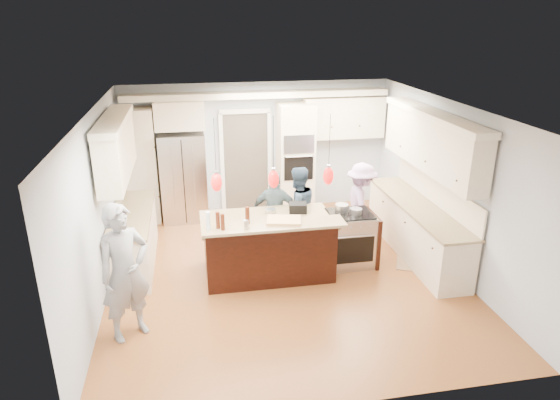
{
  "coord_description": "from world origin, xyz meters",
  "views": [
    {
      "loc": [
        -1.36,
        -7.1,
        4.0
      ],
      "look_at": [
        0.0,
        0.35,
        1.15
      ],
      "focal_mm": 32.0,
      "sensor_mm": 36.0,
      "label": 1
    }
  ],
  "objects_px": {
    "person_far_left": "(297,209)",
    "kitchen_island": "(268,246)",
    "island_range": "(350,238)",
    "person_bar_end": "(125,273)",
    "refrigerator": "(184,177)"
  },
  "relations": [
    {
      "from": "person_far_left",
      "to": "kitchen_island",
      "type": "bearing_deg",
      "value": 30.2
    },
    {
      "from": "refrigerator",
      "to": "kitchen_island",
      "type": "height_order",
      "value": "refrigerator"
    },
    {
      "from": "person_bar_end",
      "to": "island_range",
      "type": "bearing_deg",
      "value": -10.99
    },
    {
      "from": "refrigerator",
      "to": "island_range",
      "type": "relative_size",
      "value": 1.96
    },
    {
      "from": "refrigerator",
      "to": "person_bar_end",
      "type": "relative_size",
      "value": 0.97
    },
    {
      "from": "island_range",
      "to": "person_bar_end",
      "type": "bearing_deg",
      "value": -157.72
    },
    {
      "from": "island_range",
      "to": "person_far_left",
      "type": "height_order",
      "value": "person_far_left"
    },
    {
      "from": "kitchen_island",
      "to": "person_far_left",
      "type": "height_order",
      "value": "person_far_left"
    },
    {
      "from": "person_far_left",
      "to": "person_bar_end",
      "type": "bearing_deg",
      "value": 18.15
    },
    {
      "from": "person_bar_end",
      "to": "person_far_left",
      "type": "distance_m",
      "value": 3.43
    },
    {
      "from": "island_range",
      "to": "person_far_left",
      "type": "bearing_deg",
      "value": 137.3
    },
    {
      "from": "refrigerator",
      "to": "kitchen_island",
      "type": "xyz_separation_m",
      "value": [
        1.3,
        -2.57,
        -0.41
      ]
    },
    {
      "from": "kitchen_island",
      "to": "person_bar_end",
      "type": "distance_m",
      "value": 2.48
    },
    {
      "from": "island_range",
      "to": "person_far_left",
      "type": "relative_size",
      "value": 0.6
    },
    {
      "from": "island_range",
      "to": "refrigerator",
      "type": "bearing_deg",
      "value": 137.41
    }
  ]
}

